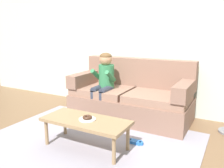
{
  "coord_description": "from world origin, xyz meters",
  "views": [
    {
      "loc": [
        1.62,
        -2.63,
        1.43
      ],
      "look_at": [
        -0.05,
        0.45,
        0.65
      ],
      "focal_mm": 37.34,
      "sensor_mm": 36.0,
      "label": 1
    }
  ],
  "objects": [
    {
      "name": "toy_controller",
      "position": [
        0.55,
        -0.03,
        0.03
      ],
      "size": [
        0.23,
        0.09,
        0.05
      ],
      "rotation": [
        0.0,
        0.0,
        -0.12
      ],
      "color": "blue",
      "rests_on": "ground"
    },
    {
      "name": "plate",
      "position": [
        0.07,
        -0.41,
        0.39
      ],
      "size": [
        0.21,
        0.21,
        0.01
      ],
      "primitive_type": "cylinder",
      "color": "white",
      "rests_on": "coffee_table"
    },
    {
      "name": "ground",
      "position": [
        0.0,
        0.0,
        0.0
      ],
      "size": [
        10.0,
        10.0,
        0.0
      ],
      "primitive_type": "plane",
      "color": "brown"
    },
    {
      "name": "wall_back",
      "position": [
        0.0,
        1.4,
        1.4
      ],
      "size": [
        8.0,
        0.1,
        2.8
      ],
      "primitive_type": "cube",
      "color": "beige",
      "rests_on": "ground"
    },
    {
      "name": "donut",
      "position": [
        0.07,
        -0.41,
        0.41
      ],
      "size": [
        0.16,
        0.16,
        0.04
      ],
      "primitive_type": "torus",
      "rotation": [
        0.0,
        0.0,
        1.2
      ],
      "color": "#422619",
      "rests_on": "plate"
    },
    {
      "name": "coffee_table",
      "position": [
        0.05,
        -0.41,
        0.34
      ],
      "size": [
        1.1,
        0.48,
        0.38
      ],
      "color": "#937551",
      "rests_on": "ground"
    },
    {
      "name": "person_child",
      "position": [
        -0.3,
        0.64,
        0.67
      ],
      "size": [
        0.34,
        0.58,
        1.1
      ],
      "color": "#337A4C",
      "rests_on": "ground"
    },
    {
      "name": "area_rug",
      "position": [
        0.0,
        -0.25,
        0.01
      ],
      "size": [
        2.77,
        1.98,
        0.01
      ],
      "primitive_type": "cube",
      "color": "#9993A3",
      "rests_on": "ground"
    },
    {
      "name": "couch",
      "position": [
        0.1,
        0.85,
        0.35
      ],
      "size": [
        1.96,
        0.9,
        0.99
      ],
      "color": "#846051",
      "rests_on": "ground"
    }
  ]
}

